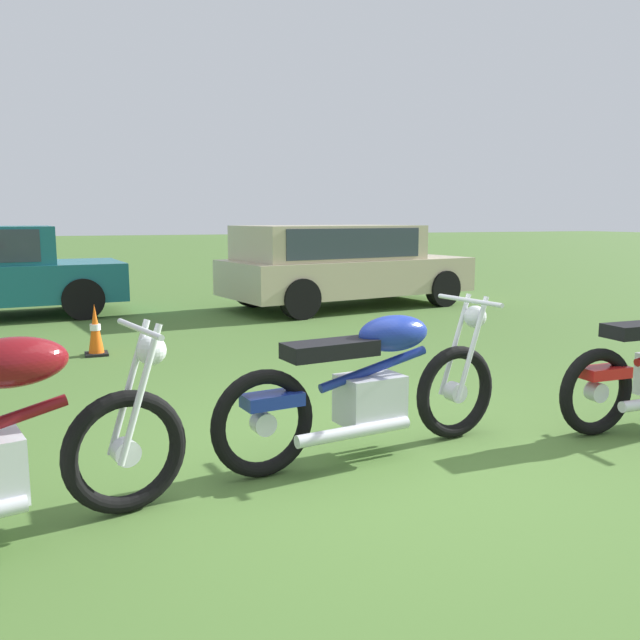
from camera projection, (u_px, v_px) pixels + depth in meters
ground_plane at (373, 459)px, 4.26m from camera, size 120.00×120.00×0.00m
motorcycle_blue at (371, 385)px, 4.28m from camera, size 2.14×0.69×1.02m
car_beige at (338, 260)px, 11.43m from camera, size 4.56×2.53×1.43m
traffic_cone at (95, 332)px, 7.48m from camera, size 0.25×0.25×0.59m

